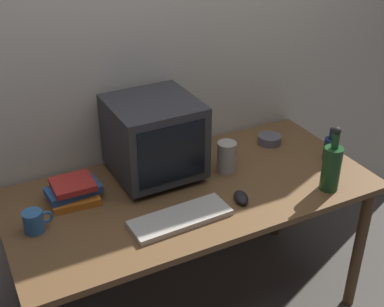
{
  "coord_description": "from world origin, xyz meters",
  "views": [
    {
      "loc": [
        -0.87,
        -1.69,
        2.02
      ],
      "look_at": [
        0.0,
        0.0,
        0.94
      ],
      "focal_mm": 47.52,
      "sensor_mm": 36.0,
      "label": 1
    }
  ],
  "objects_px": {
    "mug": "(34,221)",
    "metal_canister": "(226,157)",
    "book_stack": "(74,192)",
    "cd_spindle": "(269,139)",
    "bottle_short": "(329,148)",
    "crt_monitor": "(154,138)",
    "bottle_tall": "(332,166)",
    "keyboard": "(180,218)",
    "computer_mouse": "(241,197)"
  },
  "relations": [
    {
      "from": "crt_monitor",
      "to": "metal_canister",
      "type": "distance_m",
      "value": 0.35
    },
    {
      "from": "keyboard",
      "to": "mug",
      "type": "distance_m",
      "value": 0.58
    },
    {
      "from": "mug",
      "to": "computer_mouse",
      "type": "bearing_deg",
      "value": -13.29
    },
    {
      "from": "crt_monitor",
      "to": "metal_canister",
      "type": "bearing_deg",
      "value": -22.04
    },
    {
      "from": "computer_mouse",
      "to": "book_stack",
      "type": "xyz_separation_m",
      "value": [
        -0.64,
        0.33,
        0.03
      ]
    },
    {
      "from": "book_stack",
      "to": "mug",
      "type": "bearing_deg",
      "value": -145.05
    },
    {
      "from": "bottle_short",
      "to": "book_stack",
      "type": "height_order",
      "value": "bottle_short"
    },
    {
      "from": "bottle_tall",
      "to": "mug",
      "type": "xyz_separation_m",
      "value": [
        -1.23,
        0.29,
        -0.07
      ]
    },
    {
      "from": "computer_mouse",
      "to": "bottle_tall",
      "type": "distance_m",
      "value": 0.42
    },
    {
      "from": "cd_spindle",
      "to": "mug",
      "type": "bearing_deg",
      "value": -171.64
    },
    {
      "from": "keyboard",
      "to": "mug",
      "type": "height_order",
      "value": "mug"
    },
    {
      "from": "bottle_tall",
      "to": "bottle_short",
      "type": "height_order",
      "value": "bottle_tall"
    },
    {
      "from": "bottle_short",
      "to": "metal_canister",
      "type": "height_order",
      "value": "bottle_short"
    },
    {
      "from": "bottle_short",
      "to": "book_stack",
      "type": "distance_m",
      "value": 1.23
    },
    {
      "from": "crt_monitor",
      "to": "bottle_tall",
      "type": "distance_m",
      "value": 0.8
    },
    {
      "from": "book_stack",
      "to": "metal_canister",
      "type": "relative_size",
      "value": 1.56
    },
    {
      "from": "keyboard",
      "to": "cd_spindle",
      "type": "xyz_separation_m",
      "value": [
        0.7,
        0.39,
        0.01
      ]
    },
    {
      "from": "bottle_short",
      "to": "metal_canister",
      "type": "bearing_deg",
      "value": 164.4
    },
    {
      "from": "mug",
      "to": "cd_spindle",
      "type": "height_order",
      "value": "mug"
    },
    {
      "from": "bottle_short",
      "to": "cd_spindle",
      "type": "distance_m",
      "value": 0.32
    },
    {
      "from": "keyboard",
      "to": "computer_mouse",
      "type": "xyz_separation_m",
      "value": [
        0.29,
        0.01,
        0.01
      ]
    },
    {
      "from": "crt_monitor",
      "to": "book_stack",
      "type": "relative_size",
      "value": 1.68
    },
    {
      "from": "keyboard",
      "to": "mug",
      "type": "relative_size",
      "value": 3.5
    },
    {
      "from": "keyboard",
      "to": "book_stack",
      "type": "xyz_separation_m",
      "value": [
        -0.34,
        0.34,
        0.03
      ]
    },
    {
      "from": "bottle_short",
      "to": "computer_mouse",
      "type": "bearing_deg",
      "value": -169.5
    },
    {
      "from": "crt_monitor",
      "to": "computer_mouse",
      "type": "bearing_deg",
      "value": -57.1
    },
    {
      "from": "bottle_short",
      "to": "mug",
      "type": "height_order",
      "value": "bottle_short"
    },
    {
      "from": "crt_monitor",
      "to": "keyboard",
      "type": "distance_m",
      "value": 0.42
    },
    {
      "from": "crt_monitor",
      "to": "book_stack",
      "type": "bearing_deg",
      "value": -174.74
    },
    {
      "from": "cd_spindle",
      "to": "keyboard",
      "type": "bearing_deg",
      "value": -151.3
    },
    {
      "from": "crt_monitor",
      "to": "bottle_short",
      "type": "height_order",
      "value": "crt_monitor"
    },
    {
      "from": "book_stack",
      "to": "metal_canister",
      "type": "distance_m",
      "value": 0.71
    },
    {
      "from": "cd_spindle",
      "to": "metal_canister",
      "type": "xyz_separation_m",
      "value": [
        -0.34,
        -0.13,
        0.05
      ]
    },
    {
      "from": "computer_mouse",
      "to": "metal_canister",
      "type": "height_order",
      "value": "metal_canister"
    },
    {
      "from": "book_stack",
      "to": "cd_spindle",
      "type": "height_order",
      "value": "book_stack"
    },
    {
      "from": "mug",
      "to": "metal_canister",
      "type": "height_order",
      "value": "metal_canister"
    },
    {
      "from": "computer_mouse",
      "to": "mug",
      "type": "xyz_separation_m",
      "value": [
        -0.83,
        0.2,
        0.03
      ]
    },
    {
      "from": "bottle_short",
      "to": "book_stack",
      "type": "bearing_deg",
      "value": 169.29
    },
    {
      "from": "cd_spindle",
      "to": "metal_canister",
      "type": "distance_m",
      "value": 0.37
    },
    {
      "from": "keyboard",
      "to": "bottle_short",
      "type": "relative_size",
      "value": 2.38
    },
    {
      "from": "metal_canister",
      "to": "bottle_short",
      "type": "bearing_deg",
      "value": -15.6
    },
    {
      "from": "keyboard",
      "to": "bottle_short",
      "type": "bearing_deg",
      "value": 5.21
    },
    {
      "from": "crt_monitor",
      "to": "cd_spindle",
      "type": "height_order",
      "value": "crt_monitor"
    },
    {
      "from": "cd_spindle",
      "to": "computer_mouse",
      "type": "bearing_deg",
      "value": -137.23
    },
    {
      "from": "crt_monitor",
      "to": "computer_mouse",
      "type": "xyz_separation_m",
      "value": [
        0.24,
        -0.37,
        -0.17
      ]
    },
    {
      "from": "cd_spindle",
      "to": "bottle_short",
      "type": "bearing_deg",
      "value": -59.82
    },
    {
      "from": "book_stack",
      "to": "mug",
      "type": "relative_size",
      "value": 1.96
    },
    {
      "from": "mug",
      "to": "cd_spindle",
      "type": "distance_m",
      "value": 1.26
    },
    {
      "from": "crt_monitor",
      "to": "bottle_tall",
      "type": "xyz_separation_m",
      "value": [
        0.64,
        -0.47,
        -0.08
      ]
    },
    {
      "from": "crt_monitor",
      "to": "bottle_tall",
      "type": "relative_size",
      "value": 1.28
    }
  ]
}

